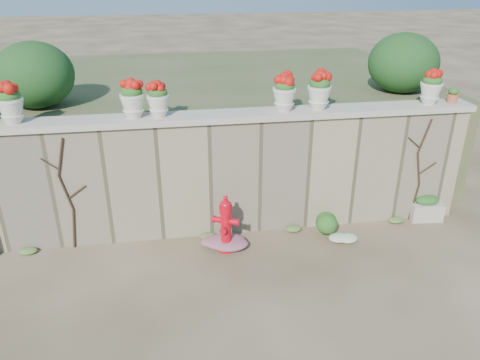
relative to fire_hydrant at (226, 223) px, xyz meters
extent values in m
plane|color=#473823|center=(0.24, -1.11, -0.49)|extent=(80.00, 80.00, 0.00)
cube|color=#8D815E|center=(0.24, 0.69, 0.51)|extent=(8.00, 0.40, 2.00)
cube|color=#BBAF9E|center=(0.24, 0.69, 1.56)|extent=(8.10, 0.52, 0.10)
cube|color=#384C23|center=(0.24, 3.89, 0.51)|extent=(9.00, 6.00, 2.00)
ellipsoid|color=#143814|center=(-2.96, 1.89, 2.06)|extent=(1.30, 1.30, 1.10)
ellipsoid|color=#143814|center=(3.64, 1.89, 2.06)|extent=(1.30, 1.30, 1.10)
cylinder|color=black|center=(-2.42, 0.47, -0.14)|extent=(0.12, 0.04, 0.70)
cylinder|color=black|center=(-2.45, 0.47, 0.51)|extent=(0.17, 0.04, 0.61)
cylinder|color=black|center=(-2.44, 0.47, 1.11)|extent=(0.18, 0.04, 0.61)
cylinder|color=black|center=(-2.28, 0.47, 0.51)|extent=(0.30, 0.02, 0.22)
cylinder|color=black|center=(-2.61, 0.47, 1.01)|extent=(0.25, 0.02, 0.21)
cylinder|color=black|center=(3.48, 0.47, -0.14)|extent=(0.12, 0.04, 0.70)
cylinder|color=black|center=(3.45, 0.47, 0.51)|extent=(0.17, 0.04, 0.61)
cylinder|color=black|center=(3.46, 0.47, 1.11)|extent=(0.18, 0.04, 0.61)
cylinder|color=black|center=(3.62, 0.47, 0.51)|extent=(0.30, 0.02, 0.22)
cylinder|color=black|center=(3.29, 0.47, 1.01)|extent=(0.25, 0.02, 0.21)
cylinder|color=red|center=(0.00, 0.00, -0.47)|extent=(0.28, 0.28, 0.05)
cylinder|color=red|center=(0.00, 0.00, -0.10)|extent=(0.17, 0.17, 0.61)
cylinder|color=red|center=(0.00, 0.00, 0.05)|extent=(0.21, 0.21, 0.04)
cylinder|color=red|center=(0.00, 0.00, 0.26)|extent=(0.21, 0.21, 0.12)
ellipsoid|color=red|center=(0.00, 0.00, 0.36)|extent=(0.19, 0.19, 0.14)
cylinder|color=red|center=(0.00, 0.00, 0.44)|extent=(0.07, 0.07, 0.10)
cylinder|color=red|center=(-0.12, 0.06, 0.05)|extent=(0.17, 0.15, 0.10)
cylinder|color=red|center=(0.13, -0.06, 0.05)|extent=(0.17, 0.15, 0.10)
cylinder|color=red|center=(-0.04, -0.10, -0.05)|extent=(0.12, 0.13, 0.09)
cube|color=#BBAF9E|center=(3.71, 0.44, -0.33)|extent=(0.59, 0.38, 0.33)
ellipsoid|color=#1E5119|center=(3.71, 0.44, -0.11)|extent=(0.45, 0.30, 0.17)
ellipsoid|color=#1E5119|center=(1.77, 0.10, -0.19)|extent=(0.63, 0.57, 0.60)
ellipsoid|color=#C32787|center=(-0.03, 0.06, -0.38)|extent=(0.84, 0.56, 0.23)
ellipsoid|color=white|center=(1.98, -0.09, -0.39)|extent=(0.54, 0.43, 0.19)
ellipsoid|color=#1E5119|center=(-3.06, 0.69, 2.02)|extent=(0.33, 0.33, 0.20)
ellipsoid|color=#BB140B|center=(-3.06, 0.69, 2.10)|extent=(0.29, 0.29, 0.21)
ellipsoid|color=#1E5119|center=(-1.31, 0.69, 2.01)|extent=(0.32, 0.32, 0.19)
ellipsoid|color=#BB140B|center=(-1.31, 0.69, 2.10)|extent=(0.28, 0.28, 0.20)
ellipsoid|color=#1E5119|center=(-0.93, 0.69, 1.98)|extent=(0.30, 0.30, 0.18)
ellipsoid|color=#BB140B|center=(-0.93, 0.69, 2.06)|extent=(0.26, 0.26, 0.19)
ellipsoid|color=#1E5119|center=(1.05, 0.69, 2.01)|extent=(0.32, 0.32, 0.19)
ellipsoid|color=#BB140B|center=(1.05, 0.69, 2.09)|extent=(0.28, 0.28, 0.20)
ellipsoid|color=#1E5119|center=(1.62, 0.69, 2.02)|extent=(0.33, 0.33, 0.20)
ellipsoid|color=#BB140B|center=(1.62, 0.69, 2.11)|extent=(0.29, 0.29, 0.21)
ellipsoid|color=#1E5119|center=(3.56, 0.69, 2.00)|extent=(0.32, 0.32, 0.19)
ellipsoid|color=#BB140B|center=(3.56, 0.69, 2.08)|extent=(0.28, 0.28, 0.20)
ellipsoid|color=#1E5119|center=(3.98, 0.69, 1.79)|extent=(0.17, 0.17, 0.12)
camera|label=1|loc=(-0.79, -6.40, 3.77)|focal=35.00mm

